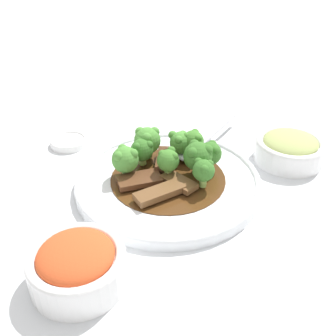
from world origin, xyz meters
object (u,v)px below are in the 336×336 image
(beef_strip_0, at_px, (160,193))
(broccoli_floret_7, at_px, (125,159))
(main_plate, at_px, (168,181))
(broccoli_floret_0, at_px, (210,153))
(side_bowl_kimchi, at_px, (77,264))
(broccoli_floret_2, at_px, (179,142))
(beef_strip_2, at_px, (166,160))
(broccoli_floret_5, at_px, (204,170))
(side_bowl_appetizer, at_px, (290,148))
(broccoli_floret_3, at_px, (193,141))
(serving_spoon, at_px, (196,148))
(beef_strip_1, at_px, (179,182))
(broccoli_floret_1, at_px, (142,149))
(broccoli_floret_6, at_px, (169,159))
(sauce_dish, at_px, (69,142))
(broccoli_floret_8, at_px, (147,140))
(beef_strip_3, at_px, (139,180))
(broccoli_floret_4, at_px, (198,156))

(beef_strip_0, distance_m, broccoli_floret_7, 0.08)
(main_plate, relative_size, broccoli_floret_0, 6.44)
(side_bowl_kimchi, bearing_deg, broccoli_floret_0, -17.96)
(broccoli_floret_2, bearing_deg, beef_strip_0, -175.01)
(beef_strip_0, bearing_deg, beef_strip_2, 14.26)
(broccoli_floret_0, bearing_deg, broccoli_floret_5, -175.24)
(broccoli_floret_2, bearing_deg, side_bowl_appetizer, -64.52)
(main_plate, height_order, broccoli_floret_3, broccoli_floret_3)
(broccoli_floret_2, distance_m, side_bowl_appetizer, 0.19)
(beef_strip_2, bearing_deg, serving_spoon, -31.78)
(beef_strip_1, bearing_deg, broccoli_floret_1, 65.41)
(beef_strip_2, relative_size, broccoli_floret_0, 1.58)
(broccoli_floret_2, relative_size, broccoli_floret_6, 0.99)
(side_bowl_kimchi, bearing_deg, sauce_dish, 34.27)
(broccoli_floret_2, relative_size, broccoli_floret_8, 0.87)
(broccoli_floret_5, bearing_deg, broccoli_floret_0, 4.76)
(broccoli_floret_0, xyz_separation_m, broccoli_floret_5, (-0.05, -0.00, 0.00))
(broccoli_floret_3, bearing_deg, broccoli_floret_5, -152.06)
(beef_strip_2, xyz_separation_m, broccoli_floret_5, (-0.04, -0.07, 0.02))
(broccoli_floret_2, distance_m, broccoli_floret_7, 0.10)
(broccoli_floret_8, bearing_deg, broccoli_floret_6, -126.88)
(broccoli_floret_7, relative_size, side_bowl_kimchi, 0.42)
(broccoli_floret_1, bearing_deg, side_bowl_kimchi, -175.11)
(side_bowl_appetizer, bearing_deg, beef_strip_1, 137.46)
(broccoli_floret_1, xyz_separation_m, broccoli_floret_6, (-0.01, -0.05, 0.00))
(broccoli_floret_1, bearing_deg, beef_strip_2, -69.19)
(beef_strip_2, height_order, side_bowl_kimchi, side_bowl_kimchi)
(beef_strip_1, relative_size, broccoli_floret_1, 1.42)
(beef_strip_3, relative_size, broccoli_floret_6, 1.62)
(beef_strip_3, xyz_separation_m, broccoli_floret_8, (0.07, 0.02, 0.03))
(broccoli_floret_0, xyz_separation_m, side_bowl_kimchi, (-0.26, 0.08, -0.02))
(broccoli_floret_3, distance_m, broccoli_floret_4, 0.05)
(broccoli_floret_2, distance_m, broccoli_floret_6, 0.06)
(beef_strip_2, xyz_separation_m, broccoli_floret_3, (0.04, -0.03, 0.02))
(beef_strip_2, distance_m, broccoli_floret_2, 0.04)
(serving_spoon, bearing_deg, broccoli_floret_2, 138.07)
(broccoli_floret_5, xyz_separation_m, broccoli_floret_7, (-0.01, 0.12, 0.00))
(broccoli_floret_1, bearing_deg, side_bowl_appetizer, -60.25)
(broccoli_floret_2, bearing_deg, main_plate, -176.30)
(broccoli_floret_4, bearing_deg, sauce_dish, 82.00)
(side_bowl_appetizer, distance_m, sauce_dish, 0.39)
(sauce_dish, bearing_deg, broccoli_floret_4, -98.00)
(side_bowl_appetizer, bearing_deg, beef_strip_0, 140.06)
(beef_strip_3, distance_m, broccoli_floret_8, 0.08)
(beef_strip_1, relative_size, side_bowl_appetizer, 0.54)
(beef_strip_1, bearing_deg, broccoli_floret_6, 49.67)
(main_plate, xyz_separation_m, beef_strip_3, (-0.03, 0.04, 0.01))
(broccoli_floret_8, distance_m, sauce_dish, 0.17)
(side_bowl_appetizer, bearing_deg, broccoli_floret_7, 124.92)
(broccoli_floret_6, bearing_deg, broccoli_floret_7, 108.91)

